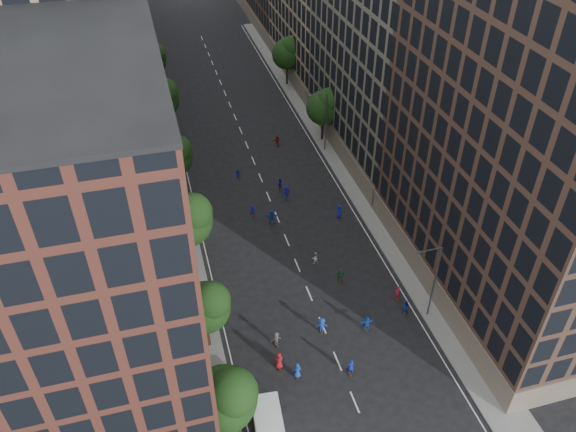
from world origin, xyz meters
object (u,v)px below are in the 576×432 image
object	(u,v)px
streetlamp_far	(324,119)
skater_1	(351,367)
streetlamp_near	(433,278)
skater_2	(405,307)
skater_0	(297,371)
cargo_van	(269,428)

from	to	relation	value
streetlamp_far	skater_1	bearing A→B (deg)	-104.53
streetlamp_near	skater_1	xyz separation A→B (m)	(-9.74, -4.58, -4.25)
skater_2	skater_0	bearing A→B (deg)	40.15
streetlamp_far	cargo_van	bearing A→B (deg)	-113.68
cargo_van	skater_0	size ratio (longest dim) A/B	3.07
cargo_van	skater_1	distance (m)	9.56
skater_0	cargo_van	bearing A→B (deg)	63.11
streetlamp_near	streetlamp_far	world-z (taller)	same
streetlamp_near	cargo_van	world-z (taller)	streetlamp_near
cargo_van	skater_2	distance (m)	19.11
streetlamp_near	skater_1	size ratio (longest dim) A/B	4.93
streetlamp_far	skater_2	size ratio (longest dim) A/B	5.77
skater_0	skater_1	xyz separation A→B (m)	(4.72, -0.94, 0.07)
cargo_van	skater_0	xyz separation A→B (m)	(3.86, 5.13, -0.56)
streetlamp_far	streetlamp_near	bearing A→B (deg)	-90.00
cargo_van	skater_1	bearing A→B (deg)	30.99
cargo_van	skater_0	world-z (taller)	cargo_van
streetlamp_near	skater_0	size ratio (longest dim) A/B	5.33
streetlamp_near	streetlamp_far	xyz separation A→B (m)	(0.00, 33.00, 0.00)
streetlamp_far	skater_0	size ratio (longest dim) A/B	5.33
streetlamp_near	skater_0	xyz separation A→B (m)	(-14.46, -3.64, -4.32)
streetlamp_near	skater_2	xyz separation A→B (m)	(-1.87, 0.94, -4.38)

